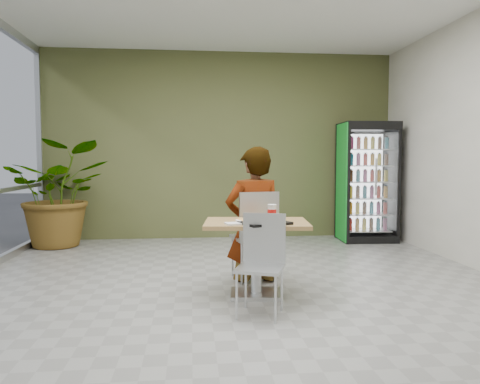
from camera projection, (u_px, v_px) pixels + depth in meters
name	position (u px, v px, depth m)	size (l,w,h in m)	color
ground	(242.00, 295.00, 4.69)	(7.00, 7.00, 0.00)	gray
room_envelope	(242.00, 135.00, 4.58)	(6.00, 7.00, 3.20)	silver
dining_table	(256.00, 243.00, 4.63)	(1.08, 0.81, 0.75)	#A37946
chair_far	(256.00, 229.00, 5.17)	(0.52, 0.52, 1.01)	#B2B5B7
chair_near	(262.00, 255.00, 4.14)	(0.50, 0.50, 0.88)	#B2B5B7
seated_woman	(254.00, 228.00, 5.22)	(0.66, 0.43, 1.80)	black
pizza_plate	(246.00, 219.00, 4.64)	(0.29, 0.30, 0.03)	silver
soda_cup	(272.00, 213.00, 4.68)	(0.09, 0.09, 0.16)	silver
napkin_stack	(233.00, 224.00, 4.38)	(0.14, 0.14, 0.02)	silver
cafeteria_tray	(265.00, 223.00, 4.40)	(0.43, 0.31, 0.02)	black
beverage_fridge	(367.00, 182.00, 7.80)	(0.94, 0.74, 1.97)	black
potted_plant	(60.00, 194.00, 7.29)	(1.49, 1.29, 1.66)	#316327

